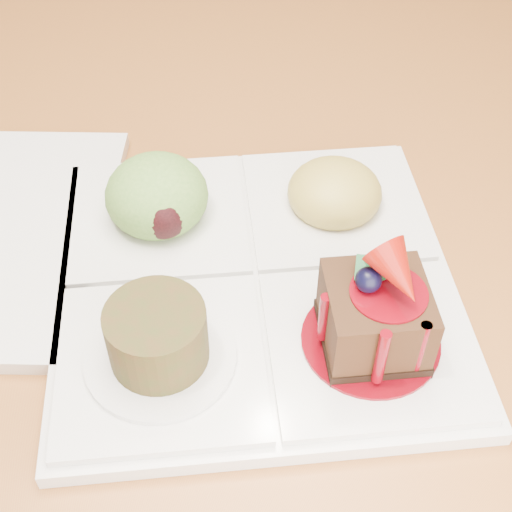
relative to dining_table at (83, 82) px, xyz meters
name	(u,v)px	position (x,y,z in m)	size (l,w,h in m)	color
ground	(148,400)	(0.00, 0.00, -0.68)	(6.00, 6.00, 0.00)	#572E18
dining_table	(83,82)	(0.00, 0.00, 0.00)	(1.00, 1.80, 0.75)	#8F5B25
sampler_plate	(253,264)	(0.08, -0.42, 0.09)	(0.33, 0.33, 0.11)	silver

